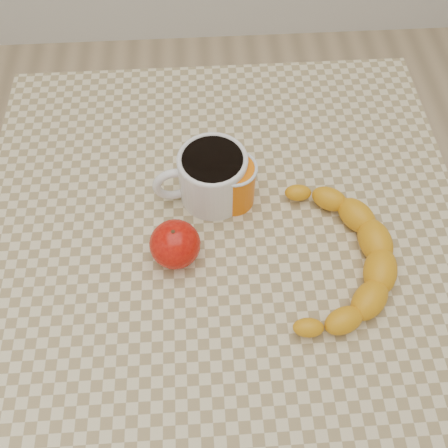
{
  "coord_description": "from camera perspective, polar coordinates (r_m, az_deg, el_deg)",
  "views": [
    {
      "loc": [
        -0.03,
        -0.43,
        1.44
      ],
      "look_at": [
        0.0,
        0.0,
        0.77
      ],
      "focal_mm": 40.0,
      "sensor_mm": 36.0,
      "label": 1
    }
  ],
  "objects": [
    {
      "name": "coffee_mug",
      "position": [
        0.81,
        -1.51,
        5.56
      ],
      "size": [
        0.16,
        0.13,
        0.1
      ],
      "color": "silver",
      "rests_on": "table"
    },
    {
      "name": "banana",
      "position": [
        0.77,
        12.59,
        -3.79
      ],
      "size": [
        0.37,
        0.42,
        0.05
      ],
      "primitive_type": null,
      "rotation": [
        0.0,
        0.0,
        -0.26
      ],
      "color": "orange",
      "rests_on": "table"
    },
    {
      "name": "orange_juice_glass",
      "position": [
        0.81,
        1.12,
        4.68
      ],
      "size": [
        0.07,
        0.07,
        0.09
      ],
      "color": "orange",
      "rests_on": "table"
    },
    {
      "name": "apple",
      "position": [
        0.76,
        -5.62,
        -2.3
      ],
      "size": [
        0.09,
        0.09,
        0.07
      ],
      "color": "#900704",
      "rests_on": "table"
    },
    {
      "name": "table",
      "position": [
        0.88,
        -0.0,
        -3.71
      ],
      "size": [
        0.8,
        0.8,
        0.75
      ],
      "color": "beige",
      "rests_on": "ground"
    },
    {
      "name": "ground",
      "position": [
        1.5,
        -0.0,
        -16.12
      ],
      "size": [
        3.0,
        3.0,
        0.0
      ],
      "primitive_type": "plane",
      "color": "tan",
      "rests_on": "ground"
    }
  ]
}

